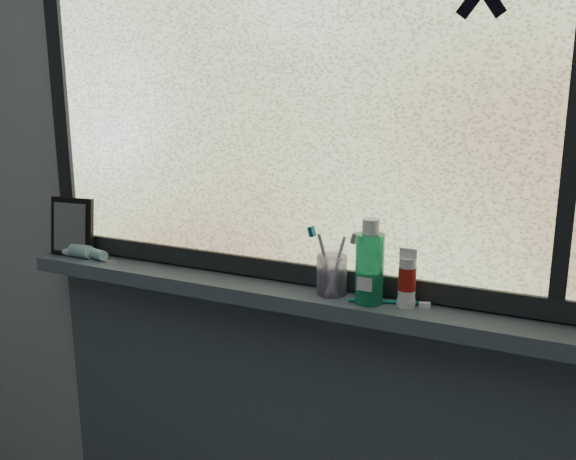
# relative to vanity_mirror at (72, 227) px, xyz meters

# --- Properties ---
(wall_back) EXTENTS (3.00, 0.01, 2.50)m
(wall_back) POSITION_rel_vanity_mirror_xyz_m (0.73, 0.07, 0.14)
(wall_back) COLOR #9EA3A8
(wall_back) RESTS_ON ground
(windowsill) EXTENTS (1.62, 0.14, 0.04)m
(windowsill) POSITION_rel_vanity_mirror_xyz_m (0.73, -0.00, -0.11)
(windowsill) COLOR #454F5C
(windowsill) RESTS_ON wall_back
(window_pane) EXTENTS (1.50, 0.01, 1.00)m
(window_pane) POSITION_rel_vanity_mirror_xyz_m (0.73, 0.05, 0.42)
(window_pane) COLOR silver
(window_pane) RESTS_ON wall_back
(frame_bottom) EXTENTS (1.60, 0.03, 0.05)m
(frame_bottom) POSITION_rel_vanity_mirror_xyz_m (0.73, 0.05, -0.06)
(frame_bottom) COLOR black
(frame_bottom) RESTS_ON windowsill
(frame_left) EXTENTS (0.05, 0.03, 1.10)m
(frame_left) POSITION_rel_vanity_mirror_xyz_m (-0.05, 0.05, 0.42)
(frame_left) COLOR black
(frame_left) RESTS_ON wall_back
(vanity_mirror) EXTENTS (0.15, 0.09, 0.17)m
(vanity_mirror) POSITION_rel_vanity_mirror_xyz_m (0.00, 0.00, 0.00)
(vanity_mirror) COLOR black
(vanity_mirror) RESTS_ON windowsill
(toothpaste_tube) EXTENTS (0.22, 0.07, 0.04)m
(toothpaste_tube) POSITION_rel_vanity_mirror_xyz_m (0.06, -0.01, -0.07)
(toothpaste_tube) COLOR white
(toothpaste_tube) RESTS_ON windowsill
(toothbrush_cup) EXTENTS (0.08, 0.08, 0.10)m
(toothbrush_cup) POSITION_rel_vanity_mirror_xyz_m (0.82, 0.01, -0.04)
(toothbrush_cup) COLOR #C3A7DD
(toothbrush_cup) RESTS_ON windowsill
(toothbrush_lying) EXTENTS (0.20, 0.08, 0.01)m
(toothbrush_lying) POSITION_rel_vanity_mirror_xyz_m (0.96, -0.00, -0.08)
(toothbrush_lying) COLOR #0C6F71
(toothbrush_lying) RESTS_ON windowsill
(mouthwash_bottle) EXTENTS (0.08, 0.08, 0.17)m
(mouthwash_bottle) POSITION_rel_vanity_mirror_xyz_m (0.93, -0.01, 0.02)
(mouthwash_bottle) COLOR #21AB6D
(mouthwash_bottle) RESTS_ON windowsill
(cream_tube) EXTENTS (0.05, 0.05, 0.10)m
(cream_tube) POSITION_rel_vanity_mirror_xyz_m (1.01, -0.00, -0.01)
(cream_tube) COLOR silver
(cream_tube) RESTS_ON windowsill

